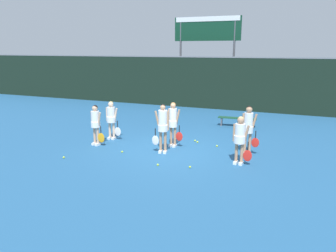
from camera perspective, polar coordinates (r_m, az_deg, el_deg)
The scene contains 18 objects.
ground_plane at distance 12.42m, azimuth 0.27°, elevation -4.11°, with size 140.00×140.00×0.00m, color #235684.
fence_windscreen at distance 20.52m, azimuth 9.78°, elevation 7.34°, with size 60.00×0.08×3.25m.
scoreboard at distance 22.45m, azimuth 6.79°, elevation 15.39°, with size 4.46×0.15×5.74m.
bench_courtside at distance 16.25m, azimuth 11.96°, elevation 1.22°, with size 1.86×0.50×0.45m.
player_0 at distance 13.07m, azimuth -12.49°, elevation 0.71°, with size 0.64×0.36×1.60m.
player_1 at distance 11.78m, azimuth -0.93°, elevation 0.25°, with size 0.63×0.36×1.80m.
player_2 at distance 10.89m, azimuth 12.44°, elevation -1.77°, with size 0.66×0.38×1.61m.
player_3 at distance 13.82m, azimuth -9.83°, elevation 1.55°, with size 0.67×0.38×1.60m.
player_4 at distance 12.54m, azimuth 0.92°, elevation 0.88°, with size 0.61×0.33×1.74m.
player_5 at distance 11.94m, azimuth 13.83°, elevation 0.00°, with size 0.63×0.35×1.77m.
tennis_ball_0 at distance 13.52m, azimuth 4.71°, elevation -2.55°, with size 0.07×0.07×0.07m, color #CCE033.
tennis_ball_1 at distance 12.00m, azimuth -17.69°, elevation -5.23°, with size 0.07×0.07×0.07m, color #CCE033.
tennis_ball_2 at distance 12.87m, azimuth 8.51°, elevation -3.47°, with size 0.07×0.07×0.07m, color #CCE033.
tennis_ball_3 at distance 12.17m, azimuth -8.00°, elevation -4.46°, with size 0.07×0.07×0.07m, color #CCE033.
tennis_ball_4 at distance 10.58m, azimuth 3.85°, elevation -7.13°, with size 0.07×0.07×0.07m, color #CCE033.
tennis_ball_5 at distance 10.74m, azimuth -1.79°, elevation -6.77°, with size 0.07×0.07×0.07m, color #CCE033.
tennis_ball_6 at distance 13.32m, azimuth 5.14°, elevation -2.79°, with size 0.07×0.07×0.07m, color #CCE033.
tennis_ball_7 at distance 12.65m, azimuth 11.75°, elevation -3.92°, with size 0.07×0.07×0.07m, color #CCE033.
Camera 1 is at (4.45, -10.98, 3.74)m, focal length 35.00 mm.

